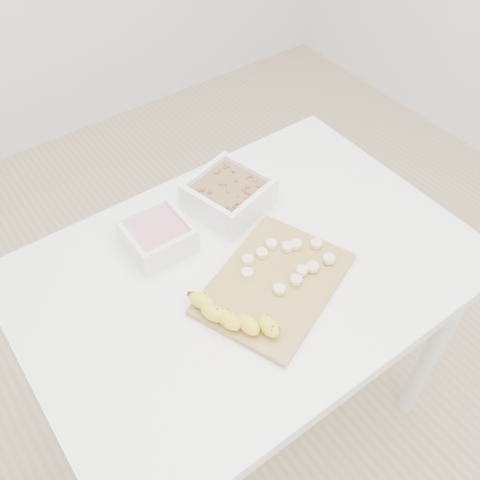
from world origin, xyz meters
TOP-DOWN VIEW (x-y plane):
  - ground at (0.00, 0.00)m, footprint 3.50×3.50m
  - table at (0.00, 0.00)m, footprint 1.00×0.70m
  - bowl_yogurt at (-0.13, 0.17)m, footprint 0.14×0.14m
  - bowl_granola at (0.08, 0.18)m, footprint 0.21×0.21m
  - cutting_board at (0.01, -0.08)m, footprint 0.39×0.34m
  - banana at (-0.11, -0.11)m, footprint 0.11×0.20m
  - banana_slices at (0.07, -0.05)m, footprint 0.20×0.14m

SIDE VIEW (x-z plane):
  - ground at x=0.00m, z-range 0.00..0.00m
  - table at x=0.00m, z-range 0.28..1.03m
  - cutting_board at x=0.01m, z-range 0.75..0.76m
  - banana_slices at x=0.07m, z-range 0.77..0.78m
  - banana at x=-0.11m, z-range 0.77..0.80m
  - bowl_yogurt at x=-0.13m, z-range 0.75..0.82m
  - bowl_granola at x=0.08m, z-range 0.75..0.83m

